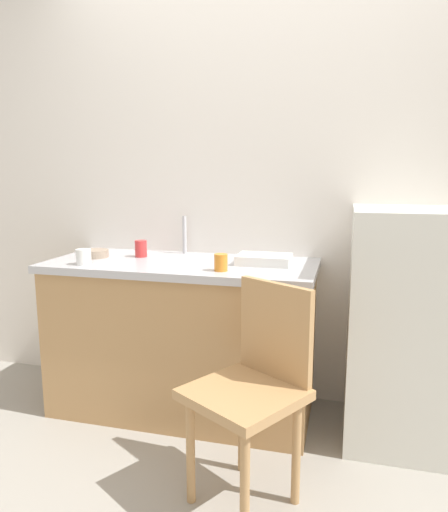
{
  "coord_description": "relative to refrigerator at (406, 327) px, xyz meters",
  "views": [
    {
      "loc": [
        0.45,
        -1.7,
        1.33
      ],
      "look_at": [
        -0.15,
        0.6,
        0.9
      ],
      "focal_mm": 32.95,
      "sensor_mm": 36.0,
      "label": 1
    }
  ],
  "objects": [
    {
      "name": "cup_red",
      "position": [
        -1.43,
        0.06,
        0.32
      ],
      "size": [
        0.07,
        0.07,
        0.09
      ],
      "primitive_type": "cylinder",
      "color": "red",
      "rests_on": "countertop"
    },
    {
      "name": "cabinet_base",
      "position": [
        -1.16,
        -0.01,
        -0.17
      ],
      "size": [
        1.41,
        0.6,
        0.81
      ],
      "primitive_type": "cube",
      "color": "tan",
      "rests_on": "ground_plane"
    },
    {
      "name": "countertop",
      "position": [
        -1.16,
        -0.01,
        0.25
      ],
      "size": [
        1.45,
        0.64,
        0.04
      ],
      "primitive_type": "cube",
      "color": "#B7B7BC",
      "rests_on": "cabinet_base"
    },
    {
      "name": "dish_tray",
      "position": [
        -0.71,
        0.03,
        0.3
      ],
      "size": [
        0.28,
        0.2,
        0.05
      ],
      "primitive_type": "cube",
      "color": "white",
      "rests_on": "countertop"
    },
    {
      "name": "faucet",
      "position": [
        -1.23,
        0.24,
        0.38
      ],
      "size": [
        0.02,
        0.02,
        0.22
      ],
      "primitive_type": "cylinder",
      "color": "#B7B7BC",
      "rests_on": "countertop"
    },
    {
      "name": "cup_orange",
      "position": [
        -0.89,
        -0.19,
        0.31
      ],
      "size": [
        0.07,
        0.07,
        0.08
      ],
      "primitive_type": "cylinder",
      "color": "orange",
      "rests_on": "countertop"
    },
    {
      "name": "cup_white",
      "position": [
        -1.62,
        -0.22,
        0.31
      ],
      "size": [
        0.08,
        0.08,
        0.08
      ],
      "primitive_type": "cylinder",
      "color": "white",
      "rests_on": "countertop"
    },
    {
      "name": "chair",
      "position": [
        -0.63,
        -0.64,
        -0.08
      ],
      "size": [
        0.55,
        0.55,
        0.89
      ],
      "rotation": [
        0.0,
        0.0,
        -0.54
      ],
      "color": "tan",
      "rests_on": "ground_plane"
    },
    {
      "name": "terracotta_bowl",
      "position": [
        -1.68,
        -0.01,
        0.29
      ],
      "size": [
        0.15,
        0.15,
        0.04
      ],
      "primitive_type": "cylinder",
      "color": "gray",
      "rests_on": "countertop"
    },
    {
      "name": "refrigerator",
      "position": [
        0.0,
        0.0,
        0.0
      ],
      "size": [
        0.55,
        0.58,
        1.16
      ],
      "primitive_type": "cube",
      "color": "silver",
      "rests_on": "ground_plane"
    },
    {
      "name": "back_wall",
      "position": [
        -0.76,
        0.34,
        0.67
      ],
      "size": [
        4.8,
        0.1,
        2.5
      ],
      "primitive_type": "cube",
      "color": "white",
      "rests_on": "ground_plane"
    },
    {
      "name": "ground_plane",
      "position": [
        -0.76,
        -0.66,
        -0.58
      ],
      "size": [
        8.0,
        8.0,
        0.0
      ],
      "primitive_type": "plane",
      "color": "#9E998E"
    }
  ]
}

